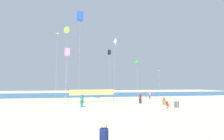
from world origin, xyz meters
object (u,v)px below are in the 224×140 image
Objects in this scene: beachgoer_teal_shirt at (82,100)px; trash_barrel at (177,105)px; kite_pink_box at (67,52)px; kite_lime_diamond at (159,71)px; folding_beach_chair at (167,105)px; kite_green_inflatable at (137,63)px; volleyball_net at (92,93)px; beachgoer_coral_shirt at (150,94)px; beachgoer_olive_shirt at (164,103)px; beach_handbag at (165,108)px; kite_black_box at (109,52)px; kite_blue_box at (80,16)px; kite_yellow_diamond at (57,36)px; beachgoer_maroon_shirt at (140,98)px; kite_lime_delta at (67,30)px; kite_white_delta at (114,42)px.

beachgoer_teal_shirt reaches higher than trash_barrel.
kite_lime_diamond is at bearing 28.30° from kite_pink_box.
kite_green_inflatable is (-0.14, 11.10, 7.13)m from folding_beach_chair.
kite_pink_box reaches higher than volleyball_net.
beachgoer_coral_shirt reaches higher than beachgoer_olive_shirt.
kite_pink_box is at bearing 164.85° from beach_handbag.
beachgoer_olive_shirt is 1.48m from beach_handbag.
kite_pink_box is 21.33m from kite_lime_diamond.
kite_black_box is at bearing 54.12° from kite_pink_box.
kite_black_box is at bearing 44.48° from kite_blue_box.
kite_lime_diamond is at bearing 18.14° from kite_blue_box.
kite_yellow_diamond is (-17.33, 8.73, 11.34)m from trash_barrel.
beach_handbag is at bearing -92.59° from kite_green_inflatable.
kite_blue_box is at bearing 77.63° from beachgoer_olive_shirt.
beachgoer_coral_shirt is 2.08× the size of trash_barrel.
folding_beach_chair is 17.22m from kite_black_box.
beachgoer_olive_shirt is 16.95m from kite_lime_diamond.
beachgoer_maroon_shirt is at bearing 64.76° from beachgoer_coral_shirt.
folding_beach_chair is 0.06× the size of kite_blue_box.
kite_yellow_diamond reaches higher than beachgoer_olive_shirt.
kite_blue_box reaches higher than beachgoer_coral_shirt.
kite_black_box is 0.86× the size of kite_lime_delta.
folding_beach_chair is at bearing -66.62° from kite_black_box.
volleyball_net is at bearing -162.41° from kite_lime_diamond.
beachgoer_teal_shirt is at bearing -53.94° from kite_yellow_diamond.
trash_barrel is 0.08× the size of kite_black_box.
kite_black_box reaches higher than kite_lime_diamond.
beachgoer_olive_shirt is at bearing -40.59° from kite_blue_box.
kite_lime_diamond reaches higher than beach_handbag.
kite_blue_box is at bearing 144.80° from beach_handbag.
beachgoer_teal_shirt is at bearing -119.00° from kite_white_delta.
volleyball_net is 0.75× the size of kite_black_box.
beach_handbag is (-0.67, -0.59, -0.33)m from folding_beach_chair.
kite_white_delta is at bearing -55.53° from beachgoer_teal_shirt.
trash_barrel is (2.94, 2.03, -0.47)m from beachgoer_olive_shirt.
kite_black_box reaches higher than kite_green_inflatable.
beachgoer_teal_shirt is (-14.14, -9.86, 0.08)m from beachgoer_coral_shirt.
kite_pink_box is (-11.84, 4.48, 6.70)m from beachgoer_olive_shirt.
beach_handbag is 20.47m from kite_white_delta.
beachgoer_maroon_shirt is 1.04× the size of beachgoer_olive_shirt.
kite_pink_box is (-2.13, 0.16, 6.58)m from beachgoer_teal_shirt.
beachgoer_maroon_shirt is 11.75m from kite_lime_diamond.
beach_handbag is (1.07, -5.86, -0.78)m from beachgoer_maroon_shirt.
folding_beach_chair is 0.95m from beach_handbag.
beach_handbag is 0.04× the size of kite_green_inflatable.
beachgoer_teal_shirt reaches higher than beach_handbag.
volleyball_net is at bearing 122.08° from folding_beach_chair.
kite_blue_box is (-6.05, -5.95, 4.91)m from kite_black_box.
kite_lime_delta is at bearing -134.47° from kite_white_delta.
kite_yellow_diamond reaches higher than kite_green_inflatable.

